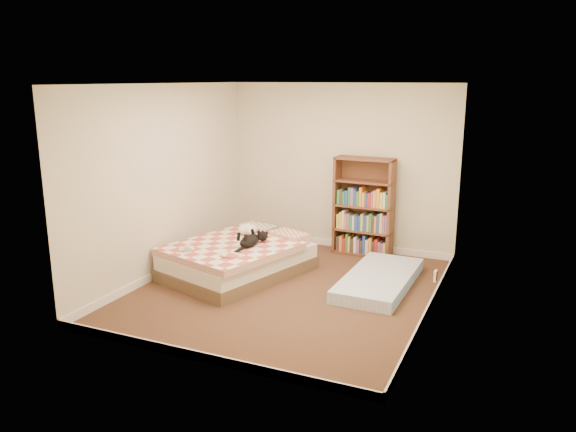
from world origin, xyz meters
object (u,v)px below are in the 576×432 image
at_px(floor_mattress, 379,280).
at_px(white_dog, 248,229).
at_px(bed, 239,258).
at_px(bookshelf, 364,219).
at_px(black_cat, 251,240).

bearing_deg(floor_mattress, white_dog, 179.20).
distance_m(bed, bookshelf, 2.02).
xyz_separation_m(bookshelf, white_dog, (-1.33, -1.15, -0.02)).
bearing_deg(bookshelf, white_dog, -137.14).
xyz_separation_m(bed, floor_mattress, (1.83, 0.33, -0.15)).
height_order(bed, floor_mattress, bed).
distance_m(bookshelf, floor_mattress, 1.42).
relative_size(bed, floor_mattress, 1.25).
height_order(black_cat, white_dog, black_cat).
height_order(bookshelf, white_dog, bookshelf).
distance_m(black_cat, white_dog, 0.53).
bearing_deg(bookshelf, bed, -127.03).
distance_m(bookshelf, black_cat, 1.91).
bearing_deg(bookshelf, black_cat, -121.23).
height_order(bed, bookshelf, bookshelf).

